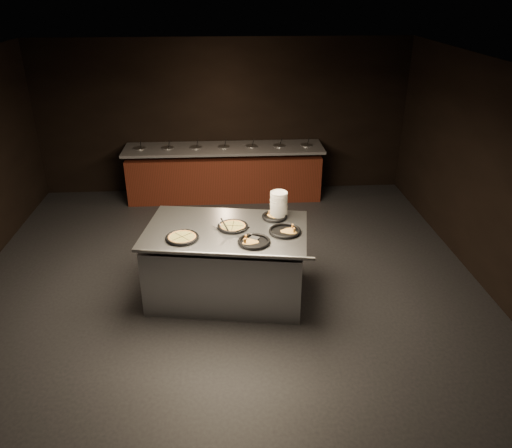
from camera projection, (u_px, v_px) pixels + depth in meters
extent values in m
cube|color=black|center=(228.00, 303.00, 6.50)|extent=(7.00, 8.00, 0.01)
cube|color=black|center=(221.00, 73.00, 5.23)|extent=(7.00, 8.00, 0.01)
cube|color=black|center=(223.00, 118.00, 9.46)|extent=(7.00, 0.01, 2.90)
cube|color=#541D13|center=(225.00, 176.00, 9.52)|extent=(3.60, 0.75, 0.85)
cube|color=#5C5D61|center=(224.00, 148.00, 9.28)|extent=(3.70, 0.83, 0.05)
cube|color=#361E0C|center=(225.00, 195.00, 9.69)|extent=(3.60, 0.69, 0.08)
cylinder|color=silver|center=(140.00, 150.00, 9.19)|extent=(0.22, 0.22, 0.08)
cylinder|color=#477A30|center=(140.00, 149.00, 9.18)|extent=(0.19, 0.19, 0.02)
cylinder|color=black|center=(141.00, 144.00, 9.12)|extent=(0.04, 0.10, 0.19)
cylinder|color=silver|center=(168.00, 149.00, 9.22)|extent=(0.22, 0.22, 0.08)
cylinder|color=#477A30|center=(168.00, 148.00, 9.21)|extent=(0.19, 0.19, 0.02)
cylinder|color=black|center=(169.00, 144.00, 9.15)|extent=(0.04, 0.10, 0.19)
cylinder|color=silver|center=(196.00, 149.00, 9.25)|extent=(0.22, 0.22, 0.08)
cylinder|color=#477A30|center=(196.00, 147.00, 9.24)|extent=(0.19, 0.19, 0.02)
cylinder|color=black|center=(197.00, 143.00, 9.18)|extent=(0.04, 0.10, 0.19)
cylinder|color=silver|center=(224.00, 148.00, 9.28)|extent=(0.22, 0.22, 0.08)
cylinder|color=#477A30|center=(224.00, 147.00, 9.27)|extent=(0.19, 0.19, 0.02)
cylinder|color=black|center=(225.00, 143.00, 9.21)|extent=(0.04, 0.10, 0.19)
cylinder|color=silver|center=(251.00, 148.00, 9.31)|extent=(0.22, 0.22, 0.08)
cylinder|color=#477A30|center=(251.00, 146.00, 9.30)|extent=(0.19, 0.19, 0.02)
cylinder|color=black|center=(253.00, 142.00, 9.24)|extent=(0.04, 0.10, 0.19)
cylinder|color=silver|center=(279.00, 147.00, 9.34)|extent=(0.22, 0.22, 0.08)
cylinder|color=#477A30|center=(279.00, 146.00, 9.33)|extent=(0.19, 0.19, 0.02)
cylinder|color=black|center=(281.00, 142.00, 9.27)|extent=(0.04, 0.10, 0.19)
cylinder|color=silver|center=(306.00, 147.00, 9.37)|extent=(0.22, 0.22, 0.08)
cylinder|color=#477A30|center=(306.00, 145.00, 9.36)|extent=(0.19, 0.19, 0.02)
cylinder|color=black|center=(308.00, 141.00, 9.30)|extent=(0.04, 0.10, 0.19)
cube|color=silver|center=(227.00, 266.00, 6.50)|extent=(2.11, 1.48, 0.88)
cube|color=silver|center=(226.00, 230.00, 6.28)|extent=(2.20, 1.57, 0.04)
cylinder|color=silver|center=(226.00, 255.00, 5.71)|extent=(2.01, 0.36, 0.04)
cylinder|color=white|center=(279.00, 204.00, 6.55)|extent=(0.23, 0.23, 0.33)
cylinder|color=black|center=(182.00, 238.00, 6.02)|extent=(0.38, 0.38, 0.01)
torus|color=black|center=(182.00, 237.00, 6.01)|extent=(0.40, 0.40, 0.04)
torus|color=#AF752D|center=(182.00, 237.00, 6.01)|extent=(0.34, 0.34, 0.03)
cylinder|color=tan|center=(182.00, 237.00, 6.01)|extent=(0.30, 0.30, 0.02)
cube|color=black|center=(182.00, 237.00, 6.01)|extent=(0.20, 0.23, 0.00)
cube|color=black|center=(182.00, 237.00, 6.01)|extent=(0.23, 0.20, 0.00)
cylinder|color=black|center=(233.00, 227.00, 6.29)|extent=(0.37, 0.37, 0.01)
torus|color=black|center=(233.00, 226.00, 6.29)|extent=(0.39, 0.39, 0.04)
torus|color=#AF752D|center=(233.00, 226.00, 6.29)|extent=(0.33, 0.33, 0.03)
cylinder|color=tan|center=(233.00, 226.00, 6.29)|extent=(0.29, 0.29, 0.02)
cube|color=black|center=(233.00, 226.00, 6.28)|extent=(0.04, 0.28, 0.00)
cube|color=black|center=(233.00, 226.00, 6.28)|extent=(0.28, 0.04, 0.00)
cylinder|color=black|center=(274.00, 217.00, 6.56)|extent=(0.31, 0.31, 0.01)
torus|color=black|center=(274.00, 216.00, 6.55)|extent=(0.33, 0.33, 0.04)
cylinder|color=black|center=(254.00, 242.00, 5.93)|extent=(0.37, 0.37, 0.01)
torus|color=black|center=(254.00, 241.00, 5.92)|extent=(0.39, 0.39, 0.04)
cylinder|color=black|center=(285.00, 232.00, 6.18)|extent=(0.38, 0.38, 0.01)
torus|color=black|center=(285.00, 231.00, 6.17)|extent=(0.40, 0.40, 0.04)
cube|color=silver|center=(217.00, 226.00, 6.30)|extent=(0.13, 0.13, 0.00)
cylinder|color=black|center=(225.00, 224.00, 6.17)|extent=(0.11, 0.16, 0.13)
cylinder|color=silver|center=(221.00, 226.00, 6.24)|extent=(0.06, 0.08, 0.08)
cube|color=silver|center=(254.00, 238.00, 6.00)|extent=(0.14, 0.13, 0.00)
cylinder|color=black|center=(243.00, 230.00, 6.03)|extent=(0.17, 0.13, 0.13)
cylinder|color=silver|center=(248.00, 234.00, 6.02)|extent=(0.09, 0.06, 0.08)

